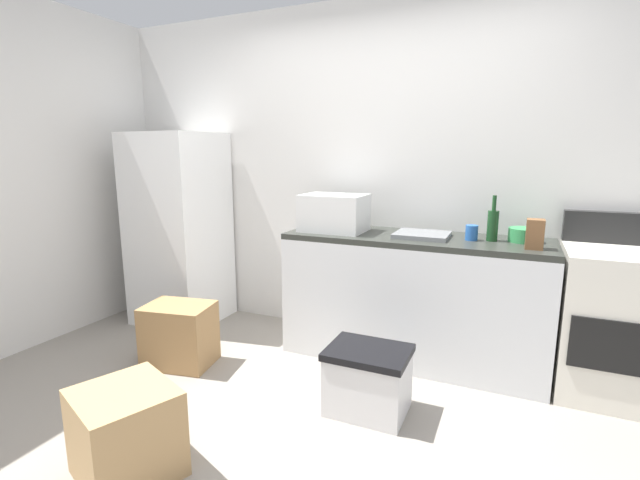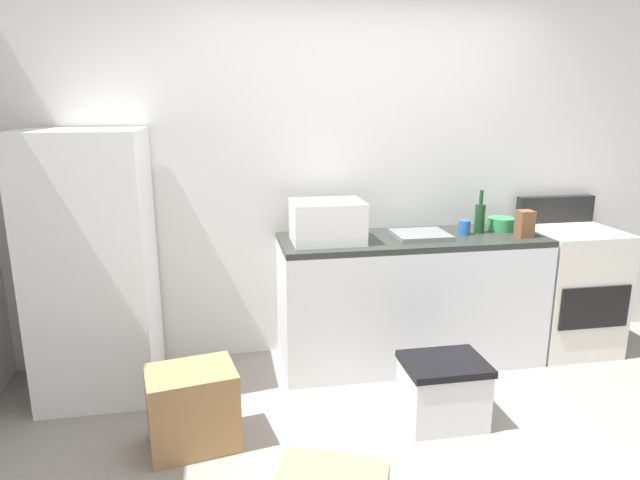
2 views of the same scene
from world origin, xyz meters
name	(u,v)px [view 1 (image 1 of 2)]	position (x,y,z in m)	size (l,w,h in m)	color
ground_plane	(301,440)	(0.00, 0.00, 0.00)	(6.00, 6.00, 0.00)	gray
wall_back	(388,175)	(0.00, 1.55, 1.30)	(5.00, 0.10, 2.60)	silver
kitchen_counter	(413,298)	(0.30, 1.20, 0.45)	(1.80, 0.60, 0.90)	silver
refrigerator	(179,229)	(-1.75, 1.15, 0.82)	(0.68, 0.66, 1.63)	white
stove_oven	(613,321)	(1.52, 1.21, 0.47)	(0.60, 0.61, 1.10)	silver
microwave	(334,213)	(-0.30, 1.16, 1.04)	(0.46, 0.34, 0.27)	white
sink_basin	(422,235)	(0.35, 1.18, 0.92)	(0.36, 0.32, 0.03)	slate
wine_bottle	(493,224)	(0.80, 1.23, 1.01)	(0.07, 0.07, 0.30)	#193F1E
coffee_mug	(472,233)	(0.67, 1.20, 0.95)	(0.08, 0.08, 0.10)	#2659A5
knife_block	(535,234)	(1.04, 1.07, 0.99)	(0.10, 0.10, 0.18)	brown
mixing_bowl	(524,235)	(0.99, 1.28, 0.95)	(0.19, 0.19, 0.09)	#338C4C
cardboard_box_large	(126,433)	(-0.63, -0.54, 0.21)	(0.42, 0.41, 0.42)	tan
cardboard_box_medium	(180,335)	(-1.16, 0.43, 0.22)	(0.45, 0.33, 0.43)	#A37A4C
storage_bin	(368,380)	(0.23, 0.40, 0.19)	(0.46, 0.36, 0.38)	silver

